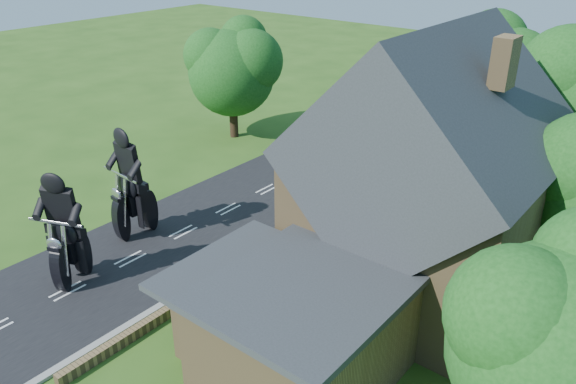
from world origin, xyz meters
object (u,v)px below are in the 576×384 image
Objects in this scene: house at (428,187)px; annex at (300,330)px; garden_wall at (281,241)px; motorcycle_follow at (136,219)px; motorcycle_lead at (72,266)px.

house is 7.30m from annex.
motorcycle_follow is at bearing -149.35° from garden_wall.
house is at bearing 84.76° from annex.
motorcycle_follow reaches higher than garden_wall.
motorcycle_lead is (-10.23, -1.64, -1.04)m from annex.
garden_wall is at bearing -170.83° from house.
garden_wall is at bearing 133.84° from annex.
annex is 10.41m from motorcycle_lead.
garden_wall is 6.79m from motorcycle_follow.
motorcycle_follow is (-12.01, -4.45, -3.56)m from house.
house reaches higher than motorcycle_follow.
garden_wall is at bearing -145.75° from motorcycle_follow.
motorcycle_follow is at bearing -96.36° from motorcycle_lead.
motorcycle_lead is at bearing -122.08° from garden_wall.
annex is (5.57, -5.80, 1.57)m from garden_wall.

